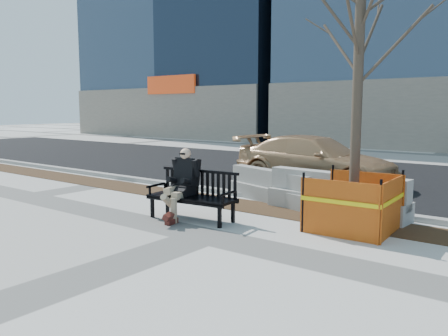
{
  "coord_description": "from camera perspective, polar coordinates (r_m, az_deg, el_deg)",
  "views": [
    {
      "loc": [
        5.27,
        -6.3,
        2.33
      ],
      "look_at": [
        -0.6,
        1.36,
        1.08
      ],
      "focal_mm": 36.55,
      "sensor_mm": 36.0,
      "label": 1
    }
  ],
  "objects": [
    {
      "name": "bench",
      "position": [
        9.73,
        -4.05,
        -6.47
      ],
      "size": [
        2.04,
        0.9,
        1.05
      ],
      "primitive_type": null,
      "rotation": [
        0.0,
        0.0,
        0.1
      ],
      "color": "black",
      "rests_on": "ground"
    },
    {
      "name": "ground",
      "position": [
        8.54,
        -2.37,
        -8.45
      ],
      "size": [
        120.0,
        120.0,
        0.0
      ],
      "primitive_type": "plane",
      "color": "beige",
      "rests_on": "ground"
    },
    {
      "name": "mulch_strip",
      "position": [
        10.6,
        6.71,
        -5.32
      ],
      "size": [
        40.0,
        1.2,
        0.02
      ],
      "primitive_type": "cube",
      "color": "#47301C",
      "rests_on": "ground"
    },
    {
      "name": "seated_man",
      "position": [
        9.92,
        -5.11,
        -6.21
      ],
      "size": [
        0.74,
        1.13,
        1.5
      ],
      "primitive_type": null,
      "rotation": [
        0.0,
        0.0,
        0.1
      ],
      "color": "black",
      "rests_on": "ground"
    },
    {
      "name": "jersey_barrier_right",
      "position": [
        10.57,
        13.7,
        -5.55
      ],
      "size": [
        3.3,
        0.91,
        0.93
      ],
      "primitive_type": null,
      "rotation": [
        0.0,
        0.0,
        -0.08
      ],
      "color": "#A29F97",
      "rests_on": "ground"
    },
    {
      "name": "tree_fence",
      "position": [
        9.28,
        15.75,
        -7.43
      ],
      "size": [
        2.38,
        2.38,
        5.74
      ],
      "primitive_type": null,
      "rotation": [
        0.0,
        0.0,
        0.04
      ],
      "color": "orange",
      "rests_on": "ground"
    },
    {
      "name": "asphalt_street",
      "position": [
        16.16,
        18.05,
        -1.23
      ],
      "size": [
        60.0,
        10.4,
        0.01
      ],
      "primitive_type": "cube",
      "color": "black",
      "rests_on": "ground"
    },
    {
      "name": "jersey_barrier_left",
      "position": [
        11.67,
        5.8,
        -4.15
      ],
      "size": [
        2.86,
        1.39,
        0.81
      ],
      "primitive_type": null,
      "rotation": [
        0.0,
        0.0,
        -0.31
      ],
      "color": "gray",
      "rests_on": "ground"
    },
    {
      "name": "sedan",
      "position": [
        14.42,
        11.33,
        -2.04
      ],
      "size": [
        5.24,
        2.26,
        1.5
      ],
      "primitive_type": "imported",
      "rotation": [
        0.0,
        0.0,
        1.54
      ],
      "color": "tan",
      "rests_on": "ground"
    },
    {
      "name": "curb",
      "position": [
        11.4,
        9.16,
        -4.18
      ],
      "size": [
        60.0,
        0.25,
        0.12
      ],
      "primitive_type": "cube",
      "color": "#9E9B93",
      "rests_on": "ground"
    }
  ]
}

